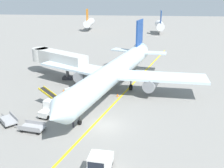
# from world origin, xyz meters

# --- Properties ---
(ground_plane) EXTENTS (300.00, 300.00, 0.00)m
(ground_plane) POSITION_xyz_m (0.00, 0.00, 0.00)
(ground_plane) COLOR gray
(taxi_line_yellow) EXTENTS (22.22, 77.02, 0.01)m
(taxi_line_yellow) POSITION_xyz_m (0.14, 5.00, 0.00)
(taxi_line_yellow) COLOR yellow
(taxi_line_yellow) RESTS_ON ground
(airliner) EXTENTS (27.81, 34.72, 10.10)m
(airliner) POSITION_xyz_m (0.29, 11.50, 3.42)
(airliner) COLOR silver
(airliner) RESTS_ON ground
(jet_bridge) EXTENTS (12.17, 8.98, 4.85)m
(jet_bridge) POSITION_xyz_m (-11.61, 18.45, 3.54)
(jet_bridge) COLOR beige
(jet_bridge) RESTS_ON ground
(pushback_tug) EXTENTS (2.22, 3.76, 2.20)m
(pushback_tug) POSITION_xyz_m (0.69, -8.76, 0.99)
(pushback_tug) COLOR silver
(pushback_tug) RESTS_ON ground
(baggage_tug_near_wing) EXTENTS (1.91, 2.67, 2.10)m
(baggage_tug_near_wing) POSITION_xyz_m (-7.59, 1.82, 0.93)
(baggage_tug_near_wing) COLOR silver
(baggage_tug_near_wing) RESTS_ON ground
(baggage_tug_by_cargo_door) EXTENTS (2.41, 2.72, 2.10)m
(baggage_tug_by_cargo_door) POSITION_xyz_m (-6.05, 6.19, 0.93)
(baggage_tug_by_cargo_door) COLOR silver
(baggage_tug_by_cargo_door) RESTS_ON ground
(belt_loader_forward_hold) EXTENTS (4.96, 3.57, 2.59)m
(belt_loader_forward_hold) POSITION_xyz_m (-7.22, 4.17, 0.78)
(belt_loader_forward_hold) COLOR silver
(belt_loader_forward_hold) RESTS_ON ground
(baggage_cart_loaded) EXTENTS (3.84, 2.00, 0.94)m
(baggage_cart_loaded) POSITION_xyz_m (-8.13, -2.18, 0.47)
(baggage_cart_loaded) COLOR #A5A5A8
(baggage_cart_loaded) RESTS_ON ground
(baggage_cart_empty_trailing) EXTENTS (3.24, 3.21, 0.94)m
(baggage_cart_empty_trailing) POSITION_xyz_m (-11.83, -0.70, 0.47)
(baggage_cart_empty_trailing) COLOR #A5A5A8
(baggage_cart_empty_trailing) RESTS_ON ground
(ground_crew_marshaller) EXTENTS (0.36, 0.24, 1.70)m
(ground_crew_marshaller) POSITION_xyz_m (-3.61, -0.81, 0.91)
(ground_crew_marshaller) COLOR #26262D
(ground_crew_marshaller) RESTS_ON ground
(safety_cone_nose_left) EXTENTS (0.36, 0.36, 0.44)m
(safety_cone_nose_left) POSITION_xyz_m (-7.97, 10.34, 0.22)
(safety_cone_nose_left) COLOR orange
(safety_cone_nose_left) RESTS_ON ground
(safety_cone_nose_right) EXTENTS (0.36, 0.36, 0.44)m
(safety_cone_nose_right) POSITION_xyz_m (0.87, 9.35, 0.22)
(safety_cone_nose_right) COLOR orange
(safety_cone_nose_right) RESTS_ON ground
(distant_aircraft_far_left) EXTENTS (3.00, 10.10, 8.80)m
(distant_aircraft_far_left) POSITION_xyz_m (-16.51, 79.44, 3.22)
(distant_aircraft_far_left) COLOR silver
(distant_aircraft_far_left) RESTS_ON ground
(distant_aircraft_mid_left) EXTENTS (3.00, 10.10, 8.80)m
(distant_aircraft_mid_left) POSITION_xyz_m (11.68, 73.43, 3.22)
(distant_aircraft_mid_left) COLOR silver
(distant_aircraft_mid_left) RESTS_ON ground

